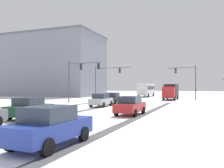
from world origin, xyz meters
TOP-DOWN VIEW (x-y plane):
  - wheel_track_left_lane at (-5.82, 15.23)m, footprint 0.75×33.51m
  - wheel_track_right_lane at (-0.92, 15.23)m, footprint 0.75×33.51m
  - wheel_track_center at (5.65, 15.23)m, footprint 0.71×33.51m
  - sidewalk_kerb_right at (10.64, 13.71)m, footprint 4.00×33.51m
  - traffic_signal_far_right at (7.85, 40.53)m, footprint 5.24×0.45m
  - traffic_signal_far_left at (-7.12, 36.34)m, footprint 7.45×0.61m
  - traffic_signal_near_left at (-7.37, 26.47)m, footprint 5.49×0.40m
  - car_black_lead at (-1.86, 26.58)m, footprint 1.93×4.15m
  - car_silver_second at (-1.31, 20.98)m, footprint 1.88×4.12m
  - car_red_third at (4.61, 13.64)m, footprint 1.92×4.14m
  - car_dark_green_fourth at (-1.85, 8.54)m, footprint 1.97×4.17m
  - car_blue_sixth at (4.69, 1.96)m, footprint 1.93×4.15m
  - bus_oncoming at (-3.04, 54.16)m, footprint 2.85×11.05m
  - box_truck_delivery at (4.69, 40.92)m, footprint 2.39×7.43m
  - office_building_far_left_block at (-29.74, 50.97)m, footprint 27.81×16.63m

SIDE VIEW (x-z plane):
  - wheel_track_left_lane at x=-5.82m, z-range 0.00..0.01m
  - wheel_track_right_lane at x=-0.92m, z-range 0.00..0.01m
  - wheel_track_center at x=5.65m, z-range 0.00..0.01m
  - sidewalk_kerb_right at x=10.64m, z-range 0.00..0.12m
  - car_black_lead at x=-1.86m, z-range 0.01..1.63m
  - car_silver_second at x=-1.31m, z-range 0.01..1.63m
  - car_red_third at x=4.61m, z-range 0.01..1.63m
  - car_dark_green_fourth at x=-1.85m, z-range 0.01..1.63m
  - car_blue_sixth at x=4.69m, z-range 0.01..1.63m
  - box_truck_delivery at x=4.69m, z-range 0.12..3.14m
  - bus_oncoming at x=-3.04m, z-range 0.30..3.68m
  - traffic_signal_far_right at x=7.85m, z-range 1.13..7.63m
  - traffic_signal_far_left at x=-7.12m, z-range 1.26..7.76m
  - traffic_signal_near_left at x=-7.37m, z-range 1.37..7.87m
  - office_building_far_left_block at x=-29.74m, z-range 0.01..16.99m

